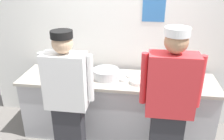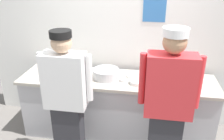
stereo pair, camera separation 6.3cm
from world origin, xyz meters
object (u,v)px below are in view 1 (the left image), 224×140
(mixing_bowl_steel, at_px, (106,74))
(squeeze_bottle_primary, at_px, (200,80))
(chef_near_left, at_px, (67,99))
(chef_center, at_px, (169,104))
(squeeze_bottle_secondary, at_px, (197,75))
(chefs_knife, at_px, (50,71))
(ramekin_yellow_sauce, at_px, (124,80))
(plate_stack_rear, at_px, (80,74))
(ramekin_green_sauce, at_px, (130,76))
(sheet_tray, at_px, (172,81))
(plate_stack_front, at_px, (138,82))

(mixing_bowl_steel, bearing_deg, squeeze_bottle_primary, -4.05)
(chef_near_left, relative_size, chef_center, 0.96)
(squeeze_bottle_secondary, relative_size, chefs_knife, 0.66)
(mixing_bowl_steel, height_order, ramekin_yellow_sauce, mixing_bowl_steel)
(plate_stack_rear, xyz_separation_m, ramekin_green_sauce, (0.69, 0.05, -0.01))
(ramekin_green_sauce, height_order, ramekin_yellow_sauce, same)
(squeeze_bottle_secondary, bearing_deg, ramekin_green_sauce, 179.68)
(chef_center, xyz_separation_m, plate_stack_rear, (-1.15, 0.69, -0.03))
(sheet_tray, xyz_separation_m, ramekin_yellow_sauce, (-0.63, -0.07, 0.01))
(chefs_knife, bearing_deg, squeeze_bottle_primary, -5.31)
(squeeze_bottle_secondary, height_order, ramekin_yellow_sauce, squeeze_bottle_secondary)
(mixing_bowl_steel, relative_size, ramekin_green_sauce, 3.25)
(plate_stack_rear, relative_size, chefs_knife, 0.87)
(plate_stack_front, distance_m, ramekin_yellow_sauce, 0.20)
(ramekin_yellow_sauce, bearing_deg, sheet_tray, 5.88)
(chef_center, distance_m, plate_stack_front, 0.66)
(plate_stack_rear, height_order, ramekin_green_sauce, plate_stack_rear)
(chef_near_left, height_order, squeeze_bottle_secondary, chef_near_left)
(squeeze_bottle_secondary, bearing_deg, sheet_tray, -168.10)
(mixing_bowl_steel, relative_size, ramekin_yellow_sauce, 3.61)
(chefs_knife, bearing_deg, ramekin_yellow_sauce, -9.25)
(plate_stack_front, xyz_separation_m, ramekin_green_sauce, (-0.11, 0.18, -0.00))
(chef_near_left, height_order, plate_stack_rear, chef_near_left)
(chef_near_left, height_order, sheet_tray, chef_near_left)
(plate_stack_front, distance_m, chefs_knife, 1.31)
(chef_center, height_order, ramekin_yellow_sauce, chef_center)
(ramekin_yellow_sauce, bearing_deg, squeeze_bottle_primary, -0.77)
(ramekin_green_sauce, bearing_deg, chef_near_left, -133.96)
(chef_near_left, xyz_separation_m, plate_stack_rear, (-0.02, 0.65, 0.02))
(chef_near_left, height_order, plate_stack_front, chef_near_left)
(chef_near_left, relative_size, sheet_tray, 3.28)
(mixing_bowl_steel, bearing_deg, chef_center, -40.70)
(chef_center, bearing_deg, mixing_bowl_steel, 139.30)
(squeeze_bottle_secondary, bearing_deg, chef_near_left, -155.78)
(chef_center, xyz_separation_m, squeeze_bottle_secondary, (0.41, 0.73, 0.03))
(plate_stack_rear, bearing_deg, mixing_bowl_steel, -2.54)
(plate_stack_front, relative_size, sheet_tray, 0.42)
(squeeze_bottle_primary, distance_m, ramekin_yellow_sauce, 0.97)
(plate_stack_rear, relative_size, squeeze_bottle_primary, 1.32)
(chef_near_left, xyz_separation_m, ramekin_green_sauce, (0.67, 0.70, 0.01))
(plate_stack_front, xyz_separation_m, chefs_knife, (-1.29, 0.22, -0.02))
(chef_center, distance_m, plate_stack_rear, 1.34)
(chef_center, bearing_deg, ramekin_yellow_sauce, 131.80)
(chef_center, distance_m, chefs_knife, 1.81)
(plate_stack_rear, xyz_separation_m, sheet_tray, (1.24, -0.02, -0.02))
(sheet_tray, bearing_deg, chef_center, -98.17)
(squeeze_bottle_primary, xyz_separation_m, ramekin_green_sauce, (-0.88, 0.15, -0.07))
(plate_stack_front, xyz_separation_m, sheet_tray, (0.44, 0.10, -0.01))
(plate_stack_rear, bearing_deg, squeeze_bottle_secondary, 1.60)
(ramekin_yellow_sauce, bearing_deg, chefs_knife, 170.75)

